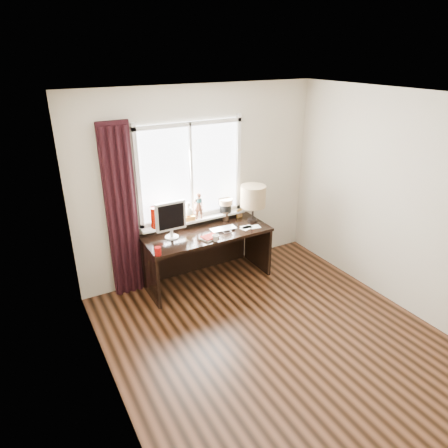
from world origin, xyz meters
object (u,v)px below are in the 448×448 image
laptop (223,229)px  table_lamp (253,197)px  mug (215,238)px  monitor (171,218)px  desk (204,245)px  red_cup (158,251)px

laptop → table_lamp: bearing=12.0°
mug → laptop: bearing=44.1°
mug → monitor: bearing=140.5°
mug → monitor: (-0.44, 0.37, 0.23)m
monitor → desk: bearing=3.6°
monitor → table_lamp: size_ratio=0.94×
desk → table_lamp: 0.96m
laptop → mug: 0.35m
laptop → desk: (-0.22, 0.15, -0.26)m
mug → red_cup: red_cup is taller
laptop → mug: size_ratio=3.97×
red_cup → desk: (0.80, 0.39, -0.29)m
table_lamp → red_cup: bearing=-168.3°
desk → monitor: 0.71m
laptop → red_cup: bearing=-162.9°
laptop → mug: (-0.25, -0.25, 0.03)m
mug → red_cup: bearing=179.9°
desk → red_cup: bearing=-153.7°
mug → table_lamp: bearing=22.6°
table_lamp → desk: bearing=174.1°
laptop → table_lamp: table_lamp is taller
red_cup → monitor: size_ratio=0.21×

